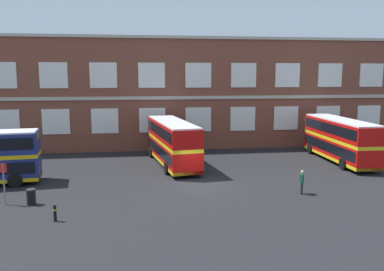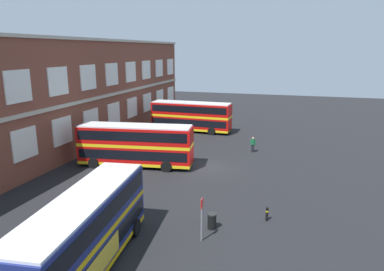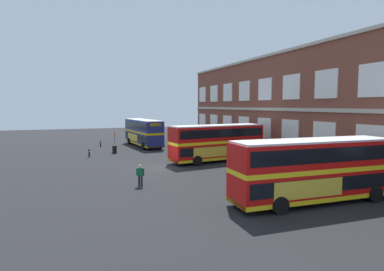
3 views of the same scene
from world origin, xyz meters
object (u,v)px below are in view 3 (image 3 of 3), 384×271
station_litter_bin (115,149)px  bus_stand_flag (115,140)px  double_decker_far (313,169)px  safety_bollard_west (100,143)px  double_decker_near (143,132)px  double_decker_middle (217,142)px  safety_bollard_east (89,153)px  waiting_passenger (140,174)px

station_litter_bin → bus_stand_flag: bearing=172.5°
double_decker_far → safety_bollard_west: 35.38m
double_decker_near → bus_stand_flag: 6.63m
safety_bollard_west → bus_stand_flag: bearing=13.3°
double_decker_near → double_decker_middle: size_ratio=1.00×
double_decker_middle → safety_bollard_east: double_decker_middle is taller
double_decker_near → bus_stand_flag: size_ratio=4.16×
double_decker_far → safety_bollard_west: double_decker_far is taller
double_decker_middle → station_litter_bin: double_decker_middle is taller
station_litter_bin → safety_bollard_west: size_ratio=1.08×
double_decker_middle → bus_stand_flag: (-11.67, -9.88, -0.51)m
double_decker_middle → double_decker_far: size_ratio=1.02×
bus_stand_flag → safety_bollard_west: 6.26m
waiting_passenger → safety_bollard_east: (-16.06, -3.07, -0.44)m
double_decker_middle → safety_bollard_east: size_ratio=11.85×
double_decker_far → station_litter_bin: bearing=-160.1°
safety_bollard_west → safety_bollard_east: 9.97m
bus_stand_flag → safety_bollard_east: bus_stand_flag is taller
double_decker_near → safety_bollard_east: 11.84m
double_decker_near → station_litter_bin: double_decker_near is taller
double_decker_middle → double_decker_far: (16.05, -0.67, 0.00)m
double_decker_middle → safety_bollard_east: (-7.90, -13.34, -1.66)m
double_decker_near → double_decker_middle: 16.94m
safety_bollard_east → double_decker_far: bearing=27.9°
double_decker_near → safety_bollard_west: (-1.48, -6.25, -1.66)m
double_decker_middle → safety_bollard_west: double_decker_middle is taller
bus_stand_flag → station_litter_bin: size_ratio=2.62×
station_litter_bin → safety_bollard_west: station_litter_bin is taller
double_decker_near → waiting_passenger: double_decker_near is taller
station_litter_bin → safety_bollard_west: bearing=-171.1°
double_decker_near → safety_bollard_east: bearing=-45.1°
double_decker_far → double_decker_middle: bearing=177.6°
double_decker_near → safety_bollard_east: size_ratio=11.82×
double_decker_middle → waiting_passenger: size_ratio=6.62×
waiting_passenger → safety_bollard_west: size_ratio=1.79×
double_decker_near → double_decker_far: 32.52m
safety_bollard_west → double_decker_middle: bearing=32.6°
double_decker_near → station_litter_bin: bearing=-39.3°
waiting_passenger → bus_stand_flag: 19.84m
double_decker_far → station_litter_bin: size_ratio=10.73×
double_decker_far → bus_stand_flag: bearing=-161.6°
waiting_passenger → safety_bollard_east: size_ratio=1.79×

